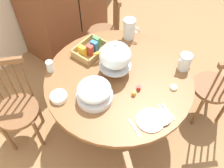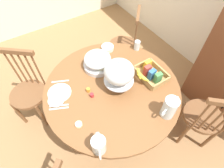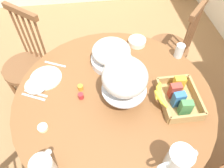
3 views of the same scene
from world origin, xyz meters
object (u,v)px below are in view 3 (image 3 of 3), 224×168
at_px(milk_pitcher, 176,163).
at_px(cereal_bowl, 137,42).
at_px(drinking_glass, 179,51).
at_px(pastry_stand_with_dome, 125,78).
at_px(china_plate_large, 46,78).
at_px(butter_dish, 43,128).
at_px(windsor_chair_facing_door, 27,66).
at_px(dining_table, 114,111).
at_px(fruit_platter_covered, 111,54).
at_px(china_plate_small, 36,85).
at_px(windsor_chair_by_cabinet, 170,49).
at_px(cereal_basket, 177,97).

xyz_separation_m(milk_pitcher, cereal_bowl, (-0.99, 0.01, -0.07)).
bearing_deg(drinking_glass, pastry_stand_with_dome, -55.09).
bearing_deg(cereal_bowl, milk_pitcher, -0.52).
relative_size(china_plate_large, butter_dish, 3.67).
xyz_separation_m(windsor_chair_facing_door, butter_dish, (0.81, 0.28, 0.30)).
bearing_deg(dining_table, fruit_platter_covered, 176.12).
xyz_separation_m(milk_pitcher, drinking_glass, (-0.81, 0.29, -0.04)).
relative_size(dining_table, china_plate_small, 8.80).
xyz_separation_m(pastry_stand_with_dome, drinking_glass, (-0.33, 0.48, -0.14)).
distance_m(pastry_stand_with_dome, cereal_bowl, 0.57).
height_order(china_plate_large, drinking_glass, drinking_glass).
height_order(fruit_platter_covered, china_plate_large, fruit_platter_covered).
bearing_deg(cereal_bowl, china_plate_small, -65.58).
bearing_deg(milk_pitcher, cereal_bowl, 179.48).
distance_m(fruit_platter_covered, drinking_glass, 0.52).
xyz_separation_m(windsor_chair_by_cabinet, cereal_bowl, (0.21, -0.41, 0.31)).
height_order(milk_pitcher, cereal_bowl, milk_pitcher).
bearing_deg(cereal_bowl, pastry_stand_with_dome, -20.57).
height_order(cereal_bowl, butter_dish, cereal_bowl).
bearing_deg(pastry_stand_with_dome, dining_table, -111.34).
bearing_deg(windsor_chair_by_cabinet, butter_dish, -51.50).
bearing_deg(drinking_glass, windsor_chair_facing_door, -104.28).
xyz_separation_m(windsor_chair_by_cabinet, milk_pitcher, (1.20, -0.42, 0.38)).
height_order(pastry_stand_with_dome, butter_dish, pastry_stand_with_dome).
bearing_deg(china_plate_large, cereal_bowl, 111.50).
distance_m(china_plate_large, drinking_glass, 1.00).
bearing_deg(cereal_bowl, windsor_chair_facing_door, -98.32).
relative_size(milk_pitcher, cereal_bowl, 1.52).
bearing_deg(cereal_basket, china_plate_large, -109.59).
relative_size(dining_table, cereal_bowl, 9.42).
xyz_separation_m(windsor_chair_by_cabinet, cereal_basket, (0.79, -0.27, 0.33)).
height_order(fruit_platter_covered, milk_pitcher, milk_pitcher).
relative_size(cereal_basket, cereal_bowl, 2.26).
relative_size(windsor_chair_facing_door, fruit_platter_covered, 3.25).
bearing_deg(drinking_glass, china_plate_large, -84.24).
bearing_deg(cereal_basket, fruit_platter_covered, -137.13).
distance_m(windsor_chair_by_cabinet, cereal_bowl, 0.55).
relative_size(windsor_chair_by_cabinet, cereal_basket, 3.09).
bearing_deg(windsor_chair_facing_door, cereal_basket, 57.11).
relative_size(fruit_platter_covered, cereal_basket, 0.95).
xyz_separation_m(milk_pitcher, cereal_basket, (-0.41, 0.15, -0.05)).
distance_m(dining_table, butter_dish, 0.52).
height_order(pastry_stand_with_dome, china_plate_small, pastry_stand_with_dome).
distance_m(dining_table, fruit_platter_covered, 0.41).
height_order(windsor_chair_facing_door, butter_dish, windsor_chair_facing_door).
bearing_deg(drinking_glass, butter_dish, -63.43).
height_order(dining_table, china_plate_large, china_plate_large).
height_order(windsor_chair_facing_door, milk_pitcher, windsor_chair_facing_door).
bearing_deg(drinking_glass, china_plate_small, -80.85).
bearing_deg(butter_dish, drinking_glass, 116.57).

